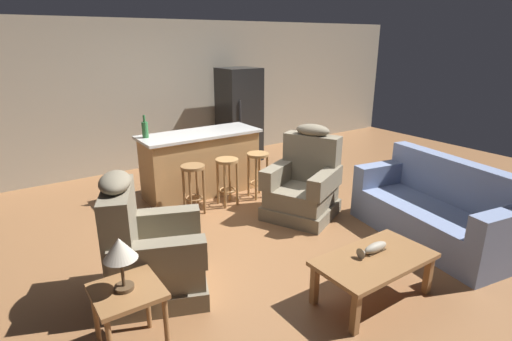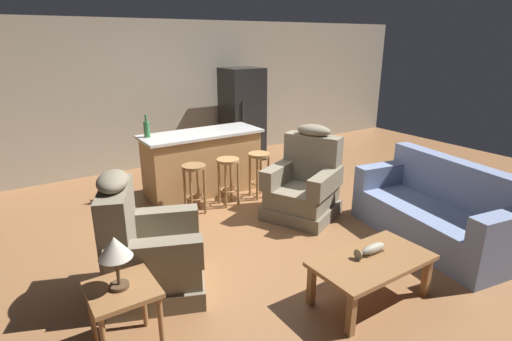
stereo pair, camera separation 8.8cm
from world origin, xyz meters
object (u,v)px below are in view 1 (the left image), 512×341
object	(u,v)px
fish_figurine	(373,249)
table_lamp	(120,251)
refrigerator	(239,115)
bottle_tall_green	(145,129)
bar_stool_left	(193,180)
bar_stool_right	(258,167)
end_table	(128,301)
coffee_table	(374,263)
recliner_near_island	(304,184)
recliner_near_lamp	(149,252)
bar_stool_middle	(227,173)
kitchen_island	(201,163)
couch	(436,211)

from	to	relation	value
fish_figurine	table_lamp	size ratio (longest dim) A/B	0.83
refrigerator	table_lamp	bearing A→B (deg)	-131.44
refrigerator	bottle_tall_green	size ratio (longest dim) A/B	5.55
bar_stool_left	bar_stool_right	bearing A→B (deg)	0.00
bar_stool_right	end_table	bearing A→B (deg)	-141.39
coffee_table	end_table	world-z (taller)	end_table
fish_figurine	recliner_near_island	distance (m)	1.83
recliner_near_lamp	bar_stool_left	world-z (taller)	recliner_near_lamp
coffee_table	recliner_near_lamp	bearing A→B (deg)	143.05
bar_stool_middle	recliner_near_lamp	bearing A→B (deg)	-139.86
coffee_table	fish_figurine	xyz separation A→B (m)	(0.05, 0.06, 0.10)
bottle_tall_green	kitchen_island	bearing A→B (deg)	-10.60
coffee_table	bar_stool_middle	xyz separation A→B (m)	(0.03, 2.63, 0.11)
recliner_near_island	refrigerator	xyz separation A→B (m)	(0.68, 2.69, 0.46)
end_table	table_lamp	world-z (taller)	table_lamp
kitchen_island	bar_stool_right	world-z (taller)	kitchen_island
bar_stool_left	bottle_tall_green	size ratio (longest dim) A/B	2.14
recliner_near_island	kitchen_island	size ratio (longest dim) A/B	0.67
coffee_table	refrigerator	xyz separation A→B (m)	(1.38, 4.46, 0.52)
table_lamp	bar_stool_left	distance (m)	2.59
kitchen_island	bar_stool_middle	xyz separation A→B (m)	(0.09, -0.63, -0.01)
refrigerator	bottle_tall_green	distance (m)	2.46
fish_figurine	bottle_tall_green	size ratio (longest dim) A/B	1.07
bar_stool_right	bottle_tall_green	bearing A→B (deg)	150.78
table_lamp	bar_stool_right	size ratio (longest dim) A/B	0.60
bottle_tall_green	table_lamp	bearing A→B (deg)	-113.15
fish_figurine	couch	bearing A→B (deg)	11.46
coffee_table	end_table	bearing A→B (deg)	164.23
table_lamp	bar_stool_left	xyz separation A→B (m)	(1.54, 2.05, -0.40)
recliner_near_island	bar_stool_left	size ratio (longest dim) A/B	1.76
fish_figurine	kitchen_island	distance (m)	3.20
table_lamp	bottle_tall_green	world-z (taller)	bottle_tall_green
kitchen_island	bar_stool_left	xyz separation A→B (m)	(-0.44, -0.63, -0.01)
fish_figurine	table_lamp	distance (m)	2.19
bar_stool_left	bar_stool_middle	size ratio (longest dim) A/B	1.00
couch	recliner_near_lamp	xyz separation A→B (m)	(-3.17, 0.86, 0.08)
end_table	bar_stool_right	xyz separation A→B (m)	(2.58, 2.06, 0.01)
coffee_table	table_lamp	distance (m)	2.18
recliner_near_lamp	table_lamp	xyz separation A→B (m)	(-0.40, -0.65, 0.45)
end_table	fish_figurine	bearing A→B (deg)	-13.81
table_lamp	bar_stool_middle	distance (m)	2.94
recliner_near_lamp	end_table	bearing A→B (deg)	-99.00
bar_stool_middle	bottle_tall_green	bearing A→B (deg)	137.98
coffee_table	refrigerator	bearing A→B (deg)	72.76
couch	refrigerator	bearing A→B (deg)	-78.22
bar_stool_middle	bar_stool_right	bearing A→B (deg)	0.00
couch	fish_figurine	bearing A→B (deg)	21.09
fish_figurine	refrigerator	distance (m)	4.62
end_table	bar_stool_right	bearing A→B (deg)	38.61
fish_figurine	kitchen_island	bearing A→B (deg)	91.96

